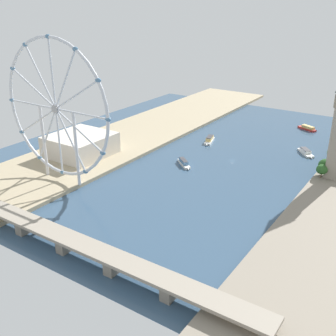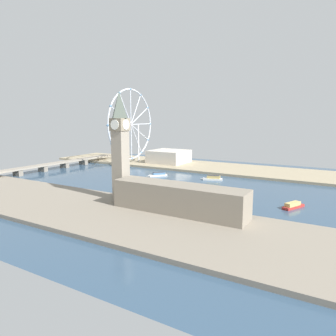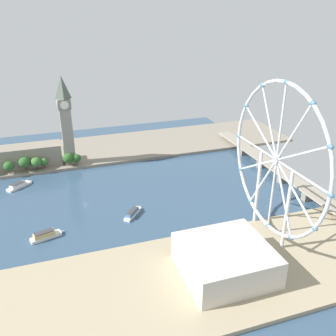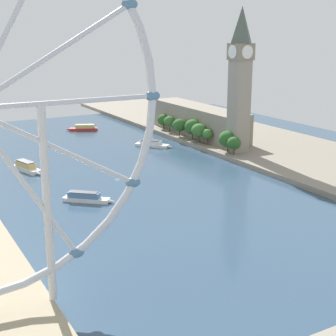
# 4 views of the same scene
# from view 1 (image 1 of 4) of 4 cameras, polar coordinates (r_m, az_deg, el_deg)

# --- Properties ---
(ground_plane) EXTENTS (406.34, 406.34, 0.00)m
(ground_plane) POSITION_cam_1_polar(r_m,az_deg,el_deg) (377.76, 8.92, 1.06)
(ground_plane) COLOR #334C66
(riverbank_right) EXTENTS (90.00, 520.00, 3.00)m
(riverbank_right) POSITION_cam_1_polar(r_m,az_deg,el_deg) (436.31, -5.23, 4.42)
(riverbank_right) COLOR tan
(riverbank_right) RESTS_ON ground_plane
(tree_row_embankment) EXTENTS (13.93, 105.18, 14.58)m
(tree_row_embankment) POSITION_cam_1_polar(r_m,az_deg,el_deg) (389.40, 22.33, 2.01)
(tree_row_embankment) COLOR #513823
(tree_row_embankment) RESTS_ON riverbank_left
(ferris_wheel) EXTENTS (107.96, 3.20, 110.80)m
(ferris_wheel) POSITION_cam_1_polar(r_m,az_deg,el_deg) (319.23, -15.34, 7.84)
(ferris_wheel) COLOR silver
(ferris_wheel) RESTS_ON riverbank_right
(riverside_hall) EXTENTS (50.72, 52.75, 18.79)m
(riverside_hall) POSITION_cam_1_polar(r_m,az_deg,el_deg) (384.73, -12.08, 3.19)
(riverside_hall) COLOR beige
(riverside_hall) RESTS_ON riverbank_right
(river_bridge) EXTENTS (218.34, 13.95, 9.33)m
(river_bridge) POSITION_cam_1_polar(r_m,az_deg,el_deg) (237.52, -10.88, -11.05)
(river_bridge) COLOR gray
(river_bridge) RESTS_ON ground_plane
(tour_boat_0) EXTENTS (24.93, 14.56, 4.90)m
(tour_boat_0) POSITION_cam_1_polar(r_m,az_deg,el_deg) (486.52, 18.80, 5.29)
(tour_boat_0) COLOR #B22D28
(tour_boat_0) RESTS_ON ground_plane
(tour_boat_1) EXTENTS (22.19, 19.64, 4.81)m
(tour_boat_1) POSITION_cam_1_polar(r_m,az_deg,el_deg) (362.42, 2.22, 0.72)
(tour_boat_1) COLOR white
(tour_boat_1) RESTS_ON ground_plane
(tour_boat_2) EXTENTS (11.95, 25.75, 5.90)m
(tour_boat_2) POSITION_cam_1_polar(r_m,az_deg,el_deg) (422.41, 5.78, 3.92)
(tour_boat_2) COLOR white
(tour_boat_2) RESTS_ON ground_plane
(tour_boat_3) EXTENTS (20.87, 23.98, 4.67)m
(tour_boat_3) POSITION_cam_1_polar(r_m,az_deg,el_deg) (409.60, 18.61, 2.13)
(tour_boat_3) COLOR white
(tour_boat_3) RESTS_ON ground_plane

